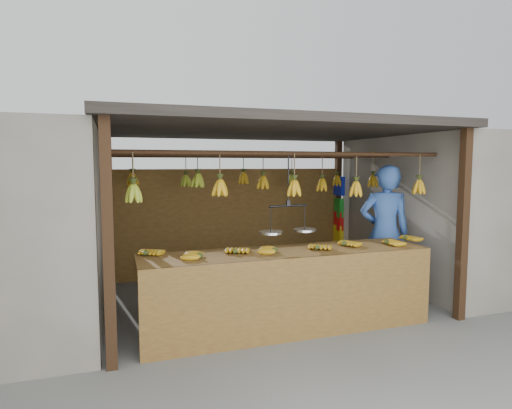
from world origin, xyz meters
name	(u,v)px	position (x,y,z in m)	size (l,w,h in m)	color
ground	(263,299)	(0.00, 0.00, 0.00)	(80.00, 80.00, 0.00)	#5B5B57
stall	(255,158)	(0.00, 0.33, 1.97)	(4.30, 3.30, 2.40)	black
neighbor_right	(469,209)	(3.60, 0.00, 1.15)	(3.00, 3.00, 2.30)	slate
counter	(292,270)	(-0.09, -1.23, 0.70)	(3.48, 0.75, 0.96)	brown
hanging_bananas	(263,184)	(0.00, 0.00, 1.61)	(3.65, 2.24, 0.38)	#92A523
balance_scale	(288,227)	(-0.05, -1.00, 1.16)	(0.70, 0.31, 0.91)	black
vendor	(385,233)	(1.60, -0.53, 0.93)	(0.68, 0.45, 1.87)	#3359A5
bag_bundles	(339,212)	(1.94, 1.35, 1.01)	(0.08, 0.26, 1.23)	#1426BF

